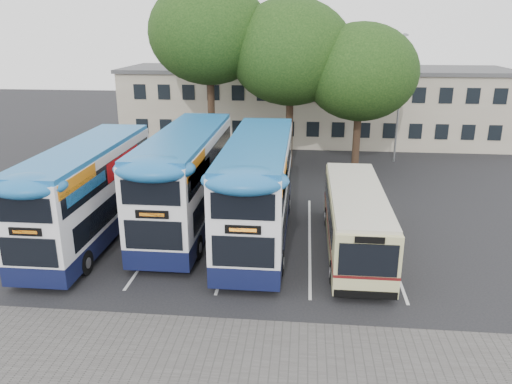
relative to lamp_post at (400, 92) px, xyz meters
The scene contains 12 objects.
ground 21.46m from the lamp_post, 106.72° to the right, with size 120.00×120.00×0.00m, color black.
paving_strip 26.71m from the lamp_post, 107.76° to the right, with size 40.00×6.00×0.01m, color #595654.
bay_lines 18.57m from the lamp_post, 123.08° to the right, with size 14.12×11.00×0.01m.
depot_building 9.43m from the lamp_post, 130.53° to the left, with size 32.40×8.40×6.20m.
lamp_post is the anchor object (origin of this frame).
tree_left 13.96m from the lamp_post, behind, with size 8.10×8.10×12.56m.
tree_mid 8.50m from the lamp_post, 164.04° to the right, with size 8.24×8.24×11.38m.
tree_right 4.55m from the lamp_post, 137.18° to the right, with size 7.42×7.42×9.84m.
bus_dd_left 22.91m from the lamp_post, 136.05° to the right, with size 2.59×10.68×4.45m.
bus_dd_mid 18.61m from the lamp_post, 131.79° to the right, with size 2.75×11.33×4.72m.
bus_dd_right 17.42m from the lamp_post, 120.25° to the right, with size 2.74×11.29×4.71m.
bus_single 16.78m from the lamp_post, 105.19° to the right, with size 2.39×9.40×2.80m.
Camera 1 is at (-0.63, -16.62, 9.47)m, focal length 35.00 mm.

